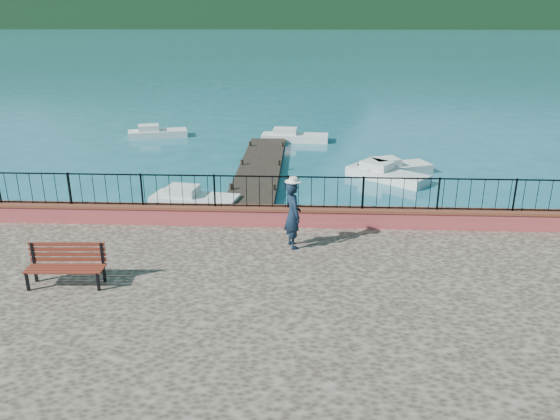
# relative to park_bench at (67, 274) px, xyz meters

# --- Properties ---
(ground) EXTENTS (2000.00, 2000.00, 0.00)m
(ground) POSITION_rel_park_bench_xyz_m (5.36, 0.41, -1.50)
(ground) COLOR #19596B
(ground) RESTS_ON ground
(parapet) EXTENTS (28.00, 0.46, 0.58)m
(parapet) POSITION_rel_park_bench_xyz_m (5.36, 4.11, -0.01)
(parapet) COLOR #BB4344
(parapet) RESTS_ON promenade
(railing) EXTENTS (27.00, 0.05, 0.95)m
(railing) POSITION_rel_park_bench_xyz_m (5.36, 4.11, 0.76)
(railing) COLOR black
(railing) RESTS_ON parapet
(dock) EXTENTS (2.00, 16.00, 0.30)m
(dock) POSITION_rel_park_bench_xyz_m (3.36, 12.41, -1.35)
(dock) COLOR #2D231C
(dock) RESTS_ON ground
(far_forest) EXTENTS (900.00, 60.00, 18.00)m
(far_forest) POSITION_rel_park_bench_xyz_m (5.36, 300.41, 7.50)
(far_forest) COLOR black
(far_forest) RESTS_ON ground
(companion_hill) EXTENTS (448.00, 384.00, 180.00)m
(companion_hill) POSITION_rel_park_bench_xyz_m (225.36, 560.41, -1.50)
(companion_hill) COLOR #142D23
(companion_hill) RESTS_ON ground
(park_bench) EXTENTS (1.82, 0.67, 1.00)m
(park_bench) POSITION_rel_park_bench_xyz_m (0.00, 0.00, 0.00)
(park_bench) COLOR black
(park_bench) RESTS_ON promenade
(person) EXTENTS (0.65, 0.79, 1.86)m
(person) POSITION_rel_park_bench_xyz_m (5.24, 2.52, 0.63)
(person) COLOR black
(person) RESTS_ON promenade
(hat) EXTENTS (0.44, 0.44, 0.12)m
(hat) POSITION_rel_park_bench_xyz_m (5.24, 2.52, 1.62)
(hat) COLOR silver
(hat) RESTS_ON person
(boat_0) EXTENTS (3.59, 1.88, 0.80)m
(boat_0) POSITION_rel_park_bench_xyz_m (1.18, 9.12, -1.10)
(boat_0) COLOR silver
(boat_0) RESTS_ON ground
(boat_1) EXTENTS (3.77, 3.41, 0.80)m
(boat_1) POSITION_rel_park_bench_xyz_m (9.34, 13.14, -1.10)
(boat_1) COLOR silver
(boat_1) RESTS_ON ground
(boat_2) EXTENTS (3.71, 2.47, 0.80)m
(boat_2) POSITION_rel_park_bench_xyz_m (9.85, 14.31, -1.10)
(boat_2) COLOR silver
(boat_2) RESTS_ON ground
(boat_3) EXTENTS (3.78, 2.27, 0.80)m
(boat_3) POSITION_rel_park_bench_xyz_m (-3.65, 21.87, -1.10)
(boat_3) COLOR silver
(boat_3) RESTS_ON ground
(boat_4) EXTENTS (4.02, 1.53, 0.80)m
(boat_4) POSITION_rel_park_bench_xyz_m (4.91, 21.10, -1.10)
(boat_4) COLOR silver
(boat_4) RESTS_ON ground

